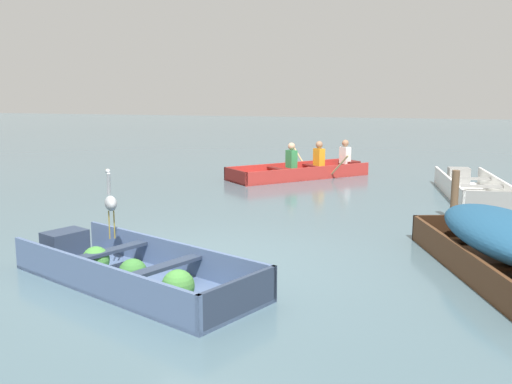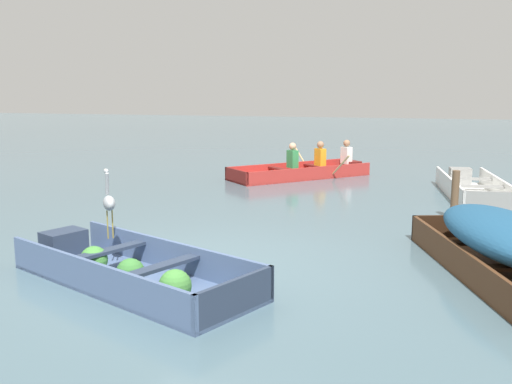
{
  "view_description": "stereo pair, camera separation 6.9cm",
  "coord_description": "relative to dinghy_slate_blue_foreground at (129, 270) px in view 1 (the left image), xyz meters",
  "views": [
    {
      "loc": [
        2.43,
        -6.54,
        2.18
      ],
      "look_at": [
        -0.36,
        3.29,
        0.35
      ],
      "focal_mm": 40.0,
      "sensor_mm": 36.0,
      "label": 1
    },
    {
      "loc": [
        2.5,
        -6.52,
        2.18
      ],
      "look_at": [
        -0.36,
        3.29,
        0.35
      ],
      "focal_mm": 40.0,
      "sensor_mm": 36.0,
      "label": 2
    }
  ],
  "objects": [
    {
      "name": "skiff_white_near_moored",
      "position": [
        4.23,
        6.96,
        -0.01
      ],
      "size": [
        1.42,
        3.47,
        0.4
      ],
      "color": "white",
      "rests_on": "ground"
    },
    {
      "name": "dinghy_slate_blue_foreground",
      "position": [
        0.0,
        0.0,
        0.0
      ],
      "size": [
        3.38,
        2.32,
        0.39
      ],
      "color": "#475B7F",
      "rests_on": "ground"
    },
    {
      "name": "mooring_post",
      "position": [
        3.76,
        4.5,
        0.27
      ],
      "size": [
        0.13,
        0.13,
        0.84
      ],
      "primitive_type": "cylinder",
      "color": "brown",
      "rests_on": "ground"
    },
    {
      "name": "rowboat_red_with_crew",
      "position": [
        0.41,
        8.58,
        0.04
      ],
      "size": [
        3.34,
        3.39,
        0.89
      ],
      "color": "#AD2D28",
      "rests_on": "ground"
    },
    {
      "name": "ground_plane",
      "position": [
        0.68,
        0.92,
        -0.15
      ],
      "size": [
        80.0,
        80.0,
        0.0
      ],
      "primitive_type": "plane",
      "color": "#47606B"
    },
    {
      "name": "skiff_dark_varnish_mid_moored",
      "position": [
        4.19,
        1.42,
        0.28
      ],
      "size": [
        2.17,
        3.63,
        0.75
      ],
      "color": "#4C2D19",
      "rests_on": "ground"
    },
    {
      "name": "heron_on_dinghy",
      "position": [
        -0.43,
        0.41,
        0.71
      ],
      "size": [
        0.34,
        0.41,
        0.84
      ],
      "color": "olive",
      "rests_on": "dinghy_slate_blue_foreground"
    }
  ]
}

